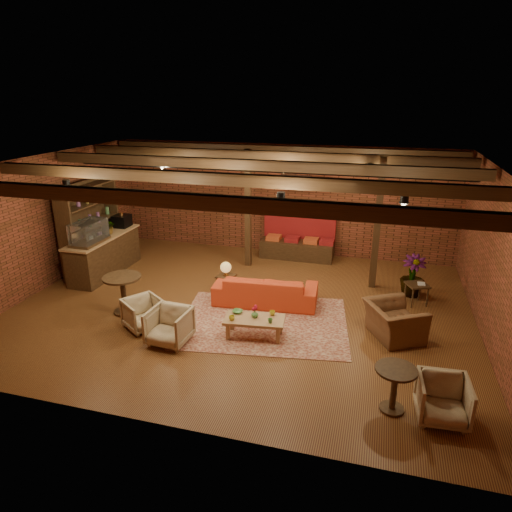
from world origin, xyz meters
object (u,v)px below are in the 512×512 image
(coffee_table, at_px, (254,320))
(side_table_book, at_px, (417,285))
(armchair_right, at_px, (395,316))
(armchair_far, at_px, (443,398))
(sofa, at_px, (266,290))
(side_table_lamp, at_px, (226,270))
(round_table_right, at_px, (395,383))
(armchair_a, at_px, (143,312))
(round_table_left, at_px, (123,288))
(armchair_b, at_px, (169,325))
(plant_tall, at_px, (418,236))

(coffee_table, height_order, side_table_book, coffee_table)
(armchair_right, distance_m, armchair_far, 2.41)
(sofa, distance_m, side_table_lamp, 1.10)
(armchair_right, distance_m, round_table_right, 2.29)
(sofa, relative_size, armchair_a, 3.28)
(round_table_left, distance_m, side_table_book, 6.56)
(side_table_lamp, bearing_deg, armchair_a, -118.30)
(side_table_lamp, relative_size, armchair_b, 1.07)
(side_table_lamp, relative_size, armchair_a, 1.15)
(armchair_b, xyz_separation_m, side_table_book, (4.67, 3.07, 0.07))
(sofa, bearing_deg, side_table_book, -169.73)
(armchair_b, relative_size, armchair_far, 1.04)
(armchair_right, relative_size, round_table_right, 1.45)
(coffee_table, relative_size, armchair_far, 1.67)
(armchair_b, height_order, side_table_book, armchair_b)
(side_table_book, height_order, plant_tall, plant_tall)
(round_table_left, xyz_separation_m, plant_tall, (6.11, 2.64, 0.91))
(round_table_right, bearing_deg, armchair_far, -1.52)
(side_table_lamp, height_order, armchair_b, side_table_lamp)
(sofa, height_order, armchair_right, armchair_right)
(armchair_a, relative_size, armchair_far, 0.96)
(armchair_far, bearing_deg, armchair_b, 165.48)
(armchair_right, distance_m, side_table_book, 1.77)
(armchair_a, xyz_separation_m, plant_tall, (5.36, 3.16, 1.14))
(armchair_far, bearing_deg, side_table_lamp, 139.91)
(round_table_left, bearing_deg, sofa, 24.00)
(sofa, xyz_separation_m, round_table_right, (2.80, -3.10, 0.15))
(sofa, height_order, plant_tall, plant_tall)
(sofa, distance_m, armchair_far, 4.68)
(side_table_lamp, relative_size, armchair_far, 1.11)
(coffee_table, xyz_separation_m, side_table_lamp, (-1.19, 1.76, 0.26))
(side_table_book, xyz_separation_m, round_table_right, (-0.52, -3.98, 0.03))
(armchair_a, bearing_deg, sofa, -14.48)
(round_table_left, relative_size, armchair_right, 0.80)
(side_table_lamp, bearing_deg, coffee_table, -55.94)
(armchair_a, relative_size, armchair_right, 0.67)
(side_table_book, height_order, round_table_right, round_table_right)
(plant_tall, bearing_deg, armchair_b, -142.31)
(coffee_table, distance_m, round_table_left, 3.04)
(armchair_right, relative_size, armchair_far, 1.44)
(round_table_left, height_order, armchair_b, round_table_left)
(side_table_lamp, bearing_deg, sofa, -12.77)
(plant_tall, bearing_deg, side_table_book, -80.16)
(sofa, bearing_deg, armchair_right, 159.33)
(round_table_left, height_order, side_table_book, round_table_left)
(coffee_table, bearing_deg, side_table_book, 37.31)
(coffee_table, height_order, armchair_far, armchair_far)
(armchair_a, bearing_deg, armchair_far, -67.89)
(side_table_lamp, height_order, armchair_right, armchair_right)
(armchair_b, bearing_deg, side_table_book, 36.82)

